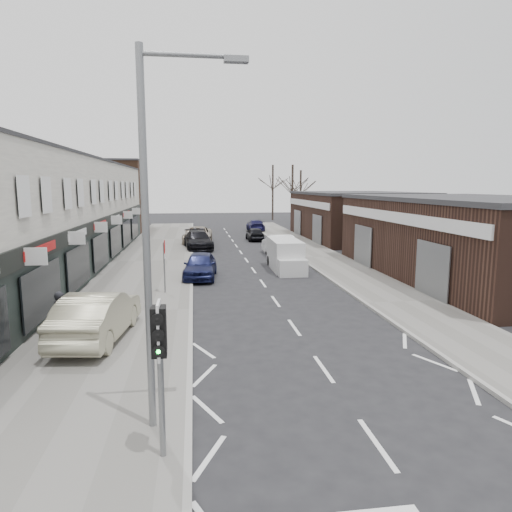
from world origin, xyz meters
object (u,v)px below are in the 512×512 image
object	(u,v)px
warning_sign	(165,251)
parked_car_left_b	(198,240)
white_van	(285,256)
pedestrian	(61,317)
parked_car_right_a	(279,245)
traffic_light	(160,344)
parked_car_right_b	(255,234)
sedan_on_pavement	(97,315)
street_lamp	(154,222)
parked_car_right_c	(256,225)
parked_car_left_a	(200,265)
parked_car_left_c	(198,235)

from	to	relation	value
warning_sign	parked_car_left_b	world-z (taller)	warning_sign
white_van	pedestrian	world-z (taller)	white_van
parked_car_right_a	traffic_light	bearing A→B (deg)	70.39
pedestrian	parked_car_right_b	world-z (taller)	pedestrian
white_van	pedestrian	bearing A→B (deg)	-127.73
parked_car_right_b	parked_car_right_a	bearing A→B (deg)	92.70
sedan_on_pavement	parked_car_left_b	distance (m)	23.31
parked_car_left_b	parked_car_right_a	distance (m)	7.69
street_lamp	parked_car_right_b	distance (m)	35.51
parked_car_right_c	pedestrian	bearing A→B (deg)	74.59
sedan_on_pavement	parked_car_right_b	size ratio (longest dim) A/B	1.34
street_lamp	parked_car_left_b	bearing A→B (deg)	87.79
white_van	parked_car_left_a	size ratio (longest dim) A/B	1.13
sedan_on_pavement	parked_car_left_c	xyz separation A→B (m)	(3.67, 26.95, -0.18)
warning_sign	sedan_on_pavement	bearing A→B (deg)	-105.90
parked_car_left_a	parked_car_left_c	world-z (taller)	parked_car_left_c
parked_car_left_c	parked_car_right_a	xyz separation A→B (m)	(6.15, -8.54, 0.05)
pedestrian	parked_car_left_b	size ratio (longest dim) A/B	0.33
warning_sign	parked_car_right_b	distance (m)	23.10
parked_car_left_a	parked_car_right_a	size ratio (longest dim) A/B	0.89
street_lamp	parked_car_right_a	bearing A→B (deg)	73.47
street_lamp	parked_car_right_a	xyz separation A→B (m)	(7.27, 24.51, -3.79)
street_lamp	sedan_on_pavement	world-z (taller)	street_lamp
parked_car_right_c	parked_car_left_c	bearing A→B (deg)	58.96
pedestrian	parked_car_left_b	world-z (taller)	pedestrian
warning_sign	white_van	distance (m)	9.44
white_van	parked_car_left_c	size ratio (longest dim) A/B	0.90
warning_sign	parked_car_left_c	size ratio (longest dim) A/B	0.48
parked_car_left_a	parked_car_left_b	distance (m)	12.38
warning_sign	pedestrian	world-z (taller)	warning_sign
street_lamp	parked_car_right_a	distance (m)	25.85
parked_car_left_b	parked_car_left_c	distance (m)	3.93
street_lamp	parked_car_left_a	distance (m)	17.22
parked_car_left_a	parked_car_left_c	distance (m)	16.31
street_lamp	sedan_on_pavement	distance (m)	7.56
warning_sign	pedestrian	xyz separation A→B (m)	(-3.05, -6.85, -1.20)
white_van	sedan_on_pavement	xyz separation A→B (m)	(-9.12, -12.64, 0.04)
parked_car_left_b	parked_car_right_c	distance (m)	16.16
traffic_light	parked_car_left_c	distance (m)	34.33
white_van	parked_car_right_b	distance (m)	15.90
sedan_on_pavement	pedestrian	distance (m)	1.16
parked_car_left_c	parked_car_right_a	size ratio (longest dim) A/B	1.11
street_lamp	parked_car_left_b	world-z (taller)	street_lamp
traffic_light	sedan_on_pavement	size ratio (longest dim) A/B	0.61
parked_car_left_b	parked_car_right_c	bearing A→B (deg)	58.73
parked_car_right_a	parked_car_right_b	xyz separation A→B (m)	(-0.55, 10.13, -0.18)
white_van	parked_car_right_b	xyz separation A→B (m)	(0.14, 15.90, -0.27)
parked_car_right_b	parked_car_right_c	xyz separation A→B (m)	(1.30, 9.10, 0.04)
traffic_light	warning_sign	xyz separation A→B (m)	(-0.76, 14.02, -0.21)
parked_car_right_a	pedestrian	bearing A→B (deg)	55.37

